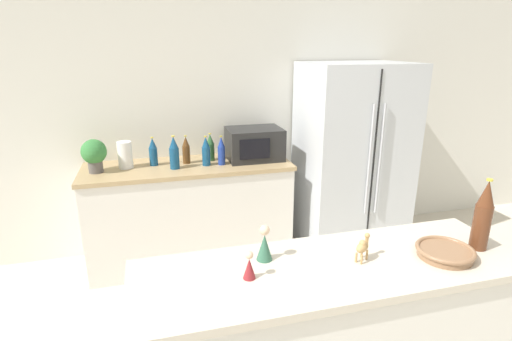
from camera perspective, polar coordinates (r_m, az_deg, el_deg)
The scene contains 17 objects.
wall_back at distance 3.76m, azimuth -6.08°, elevation 8.03°, with size 8.00×0.06×2.55m.
back_counter at distance 3.64m, azimuth -9.33°, elevation -5.94°, with size 1.77×0.63×0.90m.
refrigerator at distance 3.85m, azimuth 13.53°, elevation 1.70°, with size 0.94×0.77×1.74m.
potted_plant at distance 3.44m, azimuth -22.13°, elevation 2.24°, with size 0.20×0.20×0.27m.
paper_towel_roll at distance 3.49m, azimuth -18.21°, elevation 2.14°, with size 0.12×0.12×0.22m.
microwave at distance 3.57m, azimuth -0.24°, elevation 3.84°, with size 0.48×0.37×0.28m.
back_bottle_0 at distance 3.41m, azimuth -7.16°, elevation 2.72°, with size 0.07×0.07×0.26m.
back_bottle_1 at distance 3.36m, azimuth -11.62°, elevation 2.47°, with size 0.08×0.08×0.28m.
back_bottle_2 at distance 3.50m, azimuth -14.49°, elevation 2.57°, with size 0.07×0.07×0.25m.
back_bottle_3 at distance 3.56m, azimuth -6.54°, elevation 3.28°, with size 0.07×0.07×0.24m.
back_bottle_4 at distance 3.50m, azimuth -9.96°, elevation 2.88°, with size 0.07×0.07×0.25m.
back_bottle_5 at distance 3.42m, azimuth -4.97°, elevation 2.80°, with size 0.06×0.06×0.25m.
wine_bottle at distance 2.09m, azimuth 29.69°, elevation -5.65°, with size 0.08×0.08×0.34m.
fruit_bowl at distance 2.00m, azimuth 25.38°, elevation -10.45°, with size 0.25×0.25×0.05m.
camel_figurine at distance 1.82m, azimuth 15.02°, elevation -10.42°, with size 0.09×0.08×0.12m.
wise_man_figurine_blue at distance 1.65m, azimuth -0.96°, elevation -13.57°, with size 0.05×0.05×0.12m.
wise_man_figurine_crimson at distance 1.77m, azimuth 1.22°, elevation -10.59°, with size 0.07×0.07×0.17m.
Camera 1 is at (-0.57, -0.93, 1.90)m, focal length 28.00 mm.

